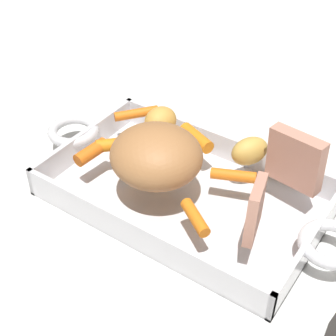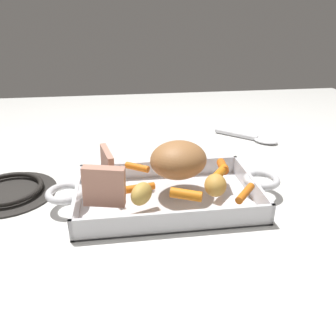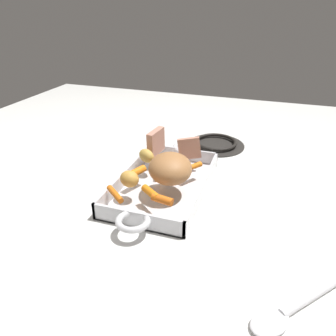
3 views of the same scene
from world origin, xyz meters
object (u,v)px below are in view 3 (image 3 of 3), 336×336
roast_slice_thin (156,142)px  baby_carrot_southeast (136,172)px  roasting_dish (164,184)px  baby_carrot_center_left (115,194)px  baby_carrot_long (161,162)px  stove_burner_rear (216,143)px  roast_slice_outer (189,148)px  baby_carrot_northeast (162,199)px  potato_golden_small (129,179)px  pork_roast (170,168)px  potato_corner (146,156)px  baby_carrot_short (151,193)px  serving_spoon (288,310)px  baby_carrot_southwest (193,167)px

roast_slice_thin → baby_carrot_southeast: (0.15, -0.00, -0.03)m
roasting_dish → baby_carrot_center_left: size_ratio=7.12×
baby_carrot_long → stove_burner_rear: baby_carrot_long is taller
roast_slice_outer → baby_carrot_northeast: 0.25m
roast_slice_thin → baby_carrot_center_left: 0.27m
roasting_dish → potato_golden_small: (0.09, -0.06, 0.05)m
pork_roast → stove_burner_rear: pork_roast is taller
baby_carrot_center_left → potato_corner: bearing=179.3°
baby_carrot_short → baby_carrot_northeast: size_ratio=1.26×
baby_carrot_southeast → serving_spoon: (0.29, 0.40, -0.05)m
roast_slice_outer → baby_carrot_southeast: bearing=-36.4°
baby_carrot_southwest → baby_carrot_northeast: bearing=-7.9°
potato_corner → serving_spoon: potato_corner is taller
pork_roast → roast_slice_thin: bearing=-147.7°
roast_slice_outer → potato_golden_small: (0.21, -0.10, -0.01)m
roast_slice_thin → potato_golden_small: 0.21m
baby_carrot_long → baby_carrot_short: baby_carrot_short is taller
pork_roast → serving_spoon: 0.42m
baby_carrot_long → baby_carrot_short: (0.17, 0.03, 0.00)m
roast_slice_outer → potato_corner: bearing=-60.3°
baby_carrot_southwest → baby_carrot_long: bearing=-89.9°
stove_burner_rear → baby_carrot_southwest: bearing=-2.4°
pork_roast → baby_carrot_northeast: (0.10, 0.01, -0.03)m
roasting_dish → serving_spoon: 0.45m
baby_carrot_short → potato_golden_small: 0.07m
baby_carrot_short → stove_burner_rear: size_ratio=0.31×
serving_spoon → baby_carrot_short: bearing=-80.6°
pork_roast → potato_corner: 0.13m
baby_carrot_long → baby_carrot_southwest: bearing=90.1°
pork_roast → baby_carrot_short: size_ratio=1.89×
potato_golden_small → stove_burner_rear: potato_golden_small is taller
baby_carrot_southwest → baby_carrot_southeast: bearing=-58.4°
baby_carrot_long → stove_burner_rear: (-0.29, 0.11, -0.04)m
roast_slice_outer → baby_carrot_southwest: (0.06, 0.03, -0.02)m
potato_corner → roasting_dish: bearing=52.0°
pork_roast → baby_carrot_long: pork_roast is taller
baby_carrot_center_left → serving_spoon: size_ratio=0.39×
roast_slice_thin → baby_carrot_center_left: roast_slice_thin is taller
pork_roast → baby_carrot_center_left: 0.16m
roast_slice_thin → roasting_dish: bearing=28.9°
pork_roast → baby_carrot_center_left: bearing=-42.5°
baby_carrot_long → baby_carrot_southwest: (-0.00, 0.10, -0.00)m
pork_roast → baby_carrot_long: bearing=-147.0°
baby_carrot_southwest → roasting_dish: bearing=-49.5°
pork_roast → potato_golden_small: size_ratio=2.39×
roast_slice_thin → stove_burner_rear: roast_slice_thin is taller
baby_carrot_northeast → stove_burner_rear: bearing=175.4°
baby_carrot_long → roast_slice_thin: bearing=-148.6°
roast_slice_outer → baby_carrot_southwest: size_ratio=1.16×
potato_corner → baby_carrot_northeast: bearing=31.5°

